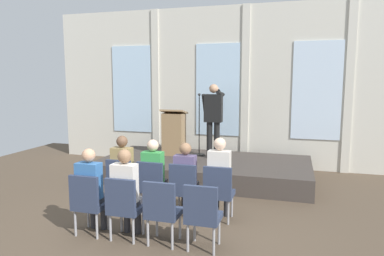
# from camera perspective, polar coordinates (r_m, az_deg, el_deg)

# --- Properties ---
(ground_plane) EXTENTS (13.07, 13.07, 0.00)m
(ground_plane) POSITION_cam_1_polar(r_m,az_deg,el_deg) (5.40, -7.78, -17.70)
(ground_plane) COLOR brown
(rear_partition) EXTENTS (9.49, 0.14, 4.25)m
(rear_partition) POSITION_cam_1_polar(r_m,az_deg,el_deg) (9.67, 4.39, 6.56)
(rear_partition) COLOR beige
(rear_partition) RESTS_ON ground
(stage_platform) EXTENTS (4.89, 2.38, 0.44)m
(stage_platform) POSITION_cam_1_polar(r_m,az_deg,el_deg) (8.50, 1.97, -6.55)
(stage_platform) COLOR #3F3833
(stage_platform) RESTS_ON ground
(speaker) EXTENTS (0.50, 0.69, 1.78)m
(speaker) POSITION_cam_1_polar(r_m,az_deg,el_deg) (8.49, 3.45, 2.05)
(speaker) COLOR black
(speaker) RESTS_ON stage_platform
(mic_stand) EXTENTS (0.28, 0.28, 1.55)m
(mic_stand) POSITION_cam_1_polar(r_m,az_deg,el_deg) (8.87, 1.15, -2.27)
(mic_stand) COLOR black
(mic_stand) RESTS_ON stage_platform
(lectern) EXTENTS (0.60, 0.48, 1.16)m
(lectern) POSITION_cam_1_polar(r_m,az_deg,el_deg) (8.92, -2.93, -0.81)
(lectern) COLOR #93724C
(lectern) RESTS_ON stage_platform
(chair_r0_c0) EXTENTS (0.46, 0.44, 0.94)m
(chair_r0_c0) POSITION_cam_1_polar(r_m,az_deg,el_deg) (6.46, -11.22, -8.41)
(chair_r0_c0) COLOR #99999E
(chair_r0_c0) RESTS_ON ground
(audience_r0_c0) EXTENTS (0.36, 0.39, 1.34)m
(audience_r0_c0) POSITION_cam_1_polar(r_m,az_deg,el_deg) (6.47, -10.94, -6.43)
(audience_r0_c0) COLOR #2D2D33
(audience_r0_c0) RESTS_ON ground
(chair_r0_c1) EXTENTS (0.46, 0.44, 0.94)m
(chair_r0_c1) POSITION_cam_1_polar(r_m,az_deg,el_deg) (6.22, -6.39, -8.93)
(chair_r0_c1) COLOR #99999E
(chair_r0_c1) RESTS_ON ground
(audience_r0_c1) EXTENTS (0.36, 0.39, 1.30)m
(audience_r0_c1) POSITION_cam_1_polar(r_m,az_deg,el_deg) (6.24, -6.12, -7.06)
(audience_r0_c1) COLOR #2D2D33
(audience_r0_c1) RESTS_ON ground
(chair_r0_c2) EXTENTS (0.46, 0.44, 0.94)m
(chair_r0_c2) POSITION_cam_1_polar(r_m,az_deg,el_deg) (6.03, -1.19, -9.43)
(chair_r0_c2) COLOR #99999E
(chair_r0_c2) RESTS_ON ground
(audience_r0_c2) EXTENTS (0.36, 0.39, 1.28)m
(audience_r0_c2) POSITION_cam_1_polar(r_m,az_deg,el_deg) (6.05, -0.96, -7.60)
(audience_r0_c2) COLOR #2D2D33
(audience_r0_c2) RESTS_ON ground
(chair_r0_c3) EXTENTS (0.46, 0.44, 0.94)m
(chair_r0_c3) POSITION_cam_1_polar(r_m,az_deg,el_deg) (5.88, 4.31, -9.87)
(chair_r0_c3) COLOR #99999E
(chair_r0_c3) RESTS_ON ground
(audience_r0_c3) EXTENTS (0.36, 0.39, 1.39)m
(audience_r0_c3) POSITION_cam_1_polar(r_m,az_deg,el_deg) (5.89, 4.49, -7.50)
(audience_r0_c3) COLOR #2D2D33
(audience_r0_c3) RESTS_ON ground
(chair_r1_c0) EXTENTS (0.46, 0.44, 0.94)m
(chair_r1_c0) POSITION_cam_1_polar(r_m,az_deg,el_deg) (5.58, -16.29, -11.15)
(chair_r1_c0) COLOR #99999E
(chair_r1_c0) RESTS_ON ground
(audience_r1_c0) EXTENTS (0.36, 0.39, 1.31)m
(audience_r1_c0) POSITION_cam_1_polar(r_m,az_deg,el_deg) (5.59, -15.92, -9.02)
(audience_r1_c0) COLOR #2D2D33
(audience_r1_c0) RESTS_ON ground
(chair_r1_c1) EXTENTS (0.46, 0.44, 0.94)m
(chair_r1_c1) POSITION_cam_1_polar(r_m,az_deg,el_deg) (5.31, -10.86, -11.98)
(chair_r1_c1) COLOR #99999E
(chair_r1_c1) RESTS_ON ground
(audience_r1_c1) EXTENTS (0.36, 0.39, 1.33)m
(audience_r1_c1) POSITION_cam_1_polar(r_m,az_deg,el_deg) (5.31, -10.51, -9.63)
(audience_r1_c1) COLOR #2D2D33
(audience_r1_c1) RESTS_ON ground
(chair_r1_c2) EXTENTS (0.46, 0.44, 0.94)m
(chair_r1_c2) POSITION_cam_1_polar(r_m,az_deg,el_deg) (5.08, -4.84, -12.77)
(chair_r1_c2) COLOR #99999E
(chair_r1_c2) RESTS_ON ground
(chair_r1_c3) EXTENTS (0.46, 0.44, 0.94)m
(chair_r1_c3) POSITION_cam_1_polar(r_m,az_deg,el_deg) (4.91, 1.69, -13.48)
(chair_r1_c3) COLOR #99999E
(chair_r1_c3) RESTS_ON ground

